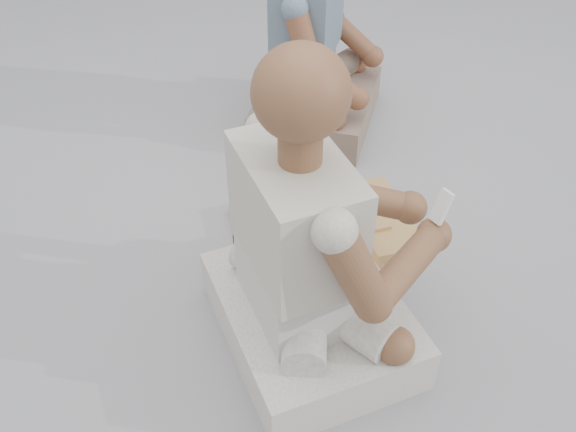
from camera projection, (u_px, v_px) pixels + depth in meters
ground at (332, 289)px, 2.24m from camera, size 60.00×60.00×0.00m
carved_panel at (325, 229)px, 2.44m from camera, size 0.76×0.63×0.04m
tool_tray at (309, 268)px, 2.22m from camera, size 0.57×0.52×0.06m
chisel_0 at (339, 279)px, 2.17m from camera, size 0.21×0.11×0.02m
chisel_1 at (313, 251)px, 2.26m from camera, size 0.09×0.21×0.02m
chisel_2 at (313, 240)px, 2.31m from camera, size 0.20×0.13×0.02m
chisel_3 at (332, 246)px, 2.29m from camera, size 0.19×0.15×0.02m
chisel_4 at (298, 265)px, 2.22m from camera, size 0.21×0.11×0.02m
chisel_5 at (327, 297)px, 2.10m from camera, size 0.12×0.20×0.02m
chisel_6 at (338, 233)px, 2.35m from camera, size 0.22×0.02×0.02m
chisel_7 at (287, 253)px, 2.27m from camera, size 0.15×0.18×0.02m
chisel_8 at (314, 258)px, 2.25m from camera, size 0.22×0.07×0.02m
wood_chip_0 at (286, 206)px, 2.57m from camera, size 0.02×0.02×0.00m
wood_chip_1 at (364, 285)px, 2.25m from camera, size 0.02×0.02×0.00m
wood_chip_2 at (331, 226)px, 2.48m from camera, size 0.02×0.02×0.00m
wood_chip_3 at (348, 253)px, 2.37m from camera, size 0.02×0.02×0.00m
wood_chip_4 at (324, 243)px, 2.41m from camera, size 0.02×0.02×0.00m
wood_chip_5 at (335, 208)px, 2.56m from camera, size 0.02×0.02×0.00m
wood_chip_6 at (291, 239)px, 2.43m from camera, size 0.02×0.02×0.00m
wood_chip_7 at (325, 281)px, 2.26m from camera, size 0.02×0.02×0.00m
wood_chip_8 at (286, 339)px, 2.07m from camera, size 0.02×0.02×0.00m
craftsman at (311, 259)px, 1.85m from camera, size 0.75×0.75×1.02m
companion at (315, 58)px, 2.84m from camera, size 0.80×0.78×0.98m
mobile_phone at (442, 207)px, 1.83m from camera, size 0.05×0.04×0.10m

